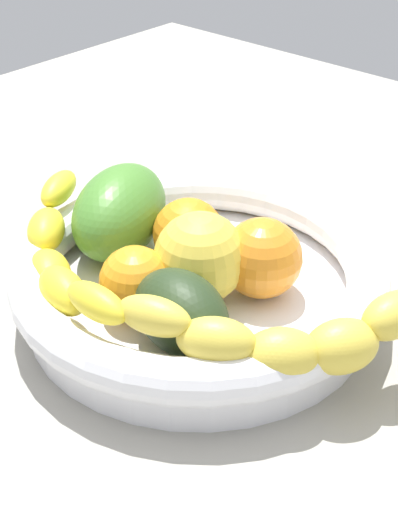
{
  "coord_description": "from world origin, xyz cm",
  "views": [
    {
      "loc": [
        38.58,
        34.47,
        41.56
      ],
      "look_at": [
        0.0,
        0.0,
        8.38
      ],
      "focal_mm": 54.08,
      "sensor_mm": 36.0,
      "label": 1
    }
  ],
  "objects_px": {
    "banana_draped_left": "(58,259)",
    "banana_draped_right": "(307,331)",
    "orange_mid_right": "(262,258)",
    "apple_yellow": "(200,258)",
    "mango_green": "(121,211)",
    "avocado_dark": "(181,312)",
    "orange_mid_left": "(135,282)",
    "fruit_bowl": "(199,280)",
    "orange_front": "(188,234)"
  },
  "relations": [
    {
      "from": "orange_front",
      "to": "avocado_dark",
      "type": "bearing_deg",
      "value": 39.64
    },
    {
      "from": "banana_draped_left",
      "to": "orange_front",
      "type": "relative_size",
      "value": 3.38
    },
    {
      "from": "avocado_dark",
      "to": "orange_front",
      "type": "bearing_deg",
      "value": -140.36
    },
    {
      "from": "orange_front",
      "to": "avocado_dark",
      "type": "distance_m",
      "value": 0.11
    },
    {
      "from": "banana_draped_left",
      "to": "banana_draped_right",
      "type": "bearing_deg",
      "value": 104.62
    },
    {
      "from": "fruit_bowl",
      "to": "banana_draped_right",
      "type": "relative_size",
      "value": 1.42
    },
    {
      "from": "orange_mid_right",
      "to": "mango_green",
      "type": "relative_size",
      "value": 0.54
    },
    {
      "from": "orange_mid_right",
      "to": "orange_front",
      "type": "bearing_deg",
      "value": -83.58
    },
    {
      "from": "orange_front",
      "to": "banana_draped_left",
      "type": "bearing_deg",
      "value": -25.76
    },
    {
      "from": "banana_draped_left",
      "to": "orange_front",
      "type": "xyz_separation_m",
      "value": [
        -0.1,
        0.05,
        -0.0
      ]
    },
    {
      "from": "orange_mid_right",
      "to": "apple_yellow",
      "type": "height_order",
      "value": "apple_yellow"
    },
    {
      "from": "banana_draped_left",
      "to": "orange_front",
      "type": "distance_m",
      "value": 0.11
    },
    {
      "from": "orange_mid_left",
      "to": "mango_green",
      "type": "relative_size",
      "value": 0.47
    },
    {
      "from": "apple_yellow",
      "to": "mango_green",
      "type": "relative_size",
      "value": 0.61
    },
    {
      "from": "orange_mid_left",
      "to": "apple_yellow",
      "type": "bearing_deg",
      "value": 154.28
    },
    {
      "from": "orange_mid_left",
      "to": "mango_green",
      "type": "distance_m",
      "value": 0.1
    },
    {
      "from": "fruit_bowl",
      "to": "avocado_dark",
      "type": "distance_m",
      "value": 0.08
    },
    {
      "from": "banana_draped_right",
      "to": "fruit_bowl",
      "type": "bearing_deg",
      "value": -102.54
    },
    {
      "from": "banana_draped_left",
      "to": "orange_front",
      "type": "bearing_deg",
      "value": 154.24
    },
    {
      "from": "banana_draped_right",
      "to": "orange_mid_left",
      "type": "bearing_deg",
      "value": -77.8
    },
    {
      "from": "banana_draped_right",
      "to": "avocado_dark",
      "type": "height_order",
      "value": "banana_draped_right"
    },
    {
      "from": "fruit_bowl",
      "to": "mango_green",
      "type": "bearing_deg",
      "value": -90.85
    },
    {
      "from": "orange_front",
      "to": "mango_green",
      "type": "bearing_deg",
      "value": -73.23
    },
    {
      "from": "banana_draped_right",
      "to": "apple_yellow",
      "type": "distance_m",
      "value": 0.12
    },
    {
      "from": "banana_draped_left",
      "to": "orange_mid_left",
      "type": "relative_size",
      "value": 3.63
    },
    {
      "from": "banana_draped_right",
      "to": "apple_yellow",
      "type": "bearing_deg",
      "value": -99.25
    },
    {
      "from": "orange_mid_right",
      "to": "fruit_bowl",
      "type": "bearing_deg",
      "value": -56.03
    },
    {
      "from": "banana_draped_left",
      "to": "banana_draped_right",
      "type": "xyz_separation_m",
      "value": [
        -0.05,
        0.2,
        0.0
      ]
    },
    {
      "from": "orange_mid_right",
      "to": "avocado_dark",
      "type": "height_order",
      "value": "orange_mid_right"
    },
    {
      "from": "banana_draped_right",
      "to": "orange_front",
      "type": "distance_m",
      "value": 0.16
    },
    {
      "from": "banana_draped_left",
      "to": "apple_yellow",
      "type": "height_order",
      "value": "apple_yellow"
    },
    {
      "from": "banana_draped_left",
      "to": "orange_mid_left",
      "type": "distance_m",
      "value": 0.07
    },
    {
      "from": "banana_draped_right",
      "to": "orange_front",
      "type": "bearing_deg",
      "value": -107.2
    },
    {
      "from": "apple_yellow",
      "to": "orange_front",
      "type": "bearing_deg",
      "value": -126.53
    },
    {
      "from": "fruit_bowl",
      "to": "apple_yellow",
      "type": "relative_size",
      "value": 4.16
    },
    {
      "from": "fruit_bowl",
      "to": "banana_draped_right",
      "type": "distance_m",
      "value": 0.13
    },
    {
      "from": "orange_mid_right",
      "to": "apple_yellow",
      "type": "distance_m",
      "value": 0.05
    },
    {
      "from": "banana_draped_left",
      "to": "orange_mid_left",
      "type": "height_order",
      "value": "banana_draped_left"
    },
    {
      "from": "orange_front",
      "to": "apple_yellow",
      "type": "distance_m",
      "value": 0.05
    },
    {
      "from": "banana_draped_left",
      "to": "avocado_dark",
      "type": "height_order",
      "value": "banana_draped_left"
    },
    {
      "from": "banana_draped_left",
      "to": "mango_green",
      "type": "xyz_separation_m",
      "value": [
        -0.08,
        -0.01,
        0.0
      ]
    },
    {
      "from": "mango_green",
      "to": "fruit_bowl",
      "type": "bearing_deg",
      "value": 89.15
    },
    {
      "from": "avocado_dark",
      "to": "mango_green",
      "type": "relative_size",
      "value": 0.7
    },
    {
      "from": "banana_draped_right",
      "to": "orange_mid_left",
      "type": "relative_size",
      "value": 3.82
    },
    {
      "from": "fruit_bowl",
      "to": "orange_mid_left",
      "type": "relative_size",
      "value": 5.43
    },
    {
      "from": "orange_mid_right",
      "to": "apple_yellow",
      "type": "relative_size",
      "value": 0.89
    },
    {
      "from": "fruit_bowl",
      "to": "orange_mid_right",
      "type": "relative_size",
      "value": 4.68
    },
    {
      "from": "banana_draped_right",
      "to": "orange_mid_left",
      "type": "xyz_separation_m",
      "value": [
        0.03,
        -0.14,
        -0.01
      ]
    },
    {
      "from": "avocado_dark",
      "to": "banana_draped_left",
      "type": "bearing_deg",
      "value": -82.23
    },
    {
      "from": "orange_mid_right",
      "to": "mango_green",
      "type": "bearing_deg",
      "value": -78.69
    }
  ]
}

